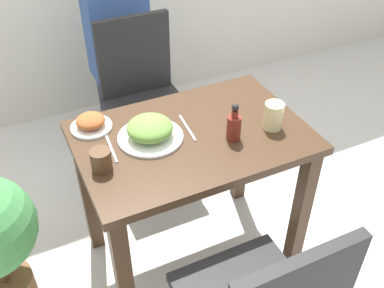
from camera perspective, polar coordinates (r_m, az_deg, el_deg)
name	(u,v)px	position (r m, az deg, el deg)	size (l,w,h in m)	color
ground_plane	(192,252)	(2.29, 0.00, -13.53)	(16.00, 16.00, 0.00)	beige
dining_table	(192,161)	(1.86, 0.00, -2.16)	(0.91, 0.62, 0.73)	#3D2819
chair_far	(144,94)	(2.44, -6.14, 6.36)	(0.42, 0.42, 0.91)	black
food_plate	(150,130)	(1.74, -5.36, 1.75)	(0.26, 0.26, 0.09)	white
side_plate	(91,123)	(1.84, -12.73, 2.64)	(0.17, 0.17, 0.06)	white
drink_cup	(101,160)	(1.62, -11.47, -2.02)	(0.08, 0.08, 0.08)	#4C331E
juice_glass	(273,116)	(1.81, 10.30, 3.55)	(0.08, 0.08, 0.11)	beige
sauce_bottle	(234,126)	(1.72, 5.35, 2.27)	(0.06, 0.06, 0.16)	maroon
fork_utensil	(111,149)	(1.73, -10.19, -0.60)	(0.02, 0.17, 0.00)	silver
spoon_utensil	(187,128)	(1.81, -0.61, 2.09)	(0.02, 0.18, 0.00)	silver
person_figure	(119,52)	(2.75, -9.21, 11.41)	(0.34, 0.22, 1.17)	#2D3347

